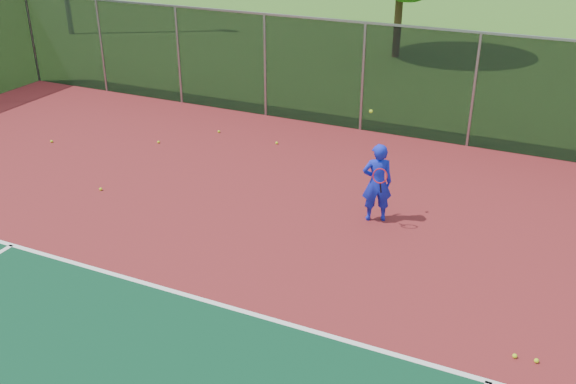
# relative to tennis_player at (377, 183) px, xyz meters

# --- Properties ---
(fence_back) EXTENTS (30.00, 0.06, 3.03)m
(fence_back) POSITION_rel_tennis_player_xyz_m (0.95, 5.02, 0.70)
(fence_back) COLOR black
(fence_back) RESTS_ON court_apron
(tennis_player) EXTENTS (0.73, 0.73, 2.33)m
(tennis_player) POSITION_rel_tennis_player_xyz_m (0.00, 0.00, 0.00)
(tennis_player) COLOR #1623CE
(tennis_player) RESTS_ON court_apron
(practice_ball_0) EXTENTS (0.07, 0.07, 0.07)m
(practice_ball_0) POSITION_rel_tennis_player_xyz_m (-6.63, 1.72, -0.81)
(practice_ball_0) COLOR #C4E71A
(practice_ball_0) RESTS_ON court_apron
(practice_ball_1) EXTENTS (0.07, 0.07, 0.07)m
(practice_ball_1) POSITION_rel_tennis_player_xyz_m (-6.11, -1.29, -0.81)
(practice_ball_1) COLOR #C4E71A
(practice_ball_1) RESTS_ON court_apron
(practice_ball_2) EXTENTS (0.07, 0.07, 0.07)m
(practice_ball_2) POSITION_rel_tennis_player_xyz_m (-9.29, 0.55, -0.81)
(practice_ball_2) COLOR #C4E71A
(practice_ball_2) RESTS_ON court_apron
(practice_ball_3) EXTENTS (0.07, 0.07, 0.07)m
(practice_ball_3) POSITION_rel_tennis_player_xyz_m (3.51, -3.27, -0.81)
(practice_ball_3) COLOR #C4E71A
(practice_ball_3) RESTS_ON court_apron
(practice_ball_4) EXTENTS (0.07, 0.07, 0.07)m
(practice_ball_4) POSITION_rel_tennis_player_xyz_m (3.21, -3.29, -0.81)
(practice_ball_4) COLOR #C4E71A
(practice_ball_4) RESTS_ON court_apron
(practice_ball_5) EXTENTS (0.07, 0.07, 0.07)m
(practice_ball_5) POSITION_rel_tennis_player_xyz_m (-3.71, 2.99, -0.81)
(practice_ball_5) COLOR #C4E71A
(practice_ball_5) RESTS_ON court_apron
(practice_ball_6) EXTENTS (0.07, 0.07, 0.07)m
(practice_ball_6) POSITION_rel_tennis_player_xyz_m (-5.57, 3.10, -0.81)
(practice_ball_6) COLOR #C4E71A
(practice_ball_6) RESTS_ON court_apron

